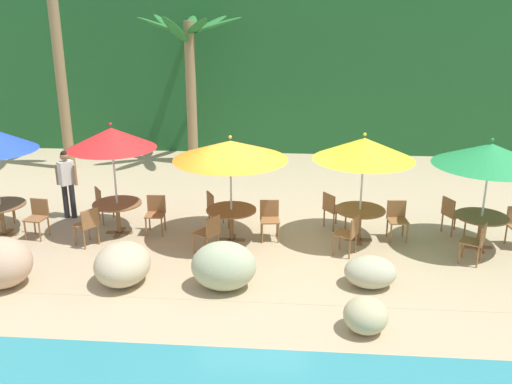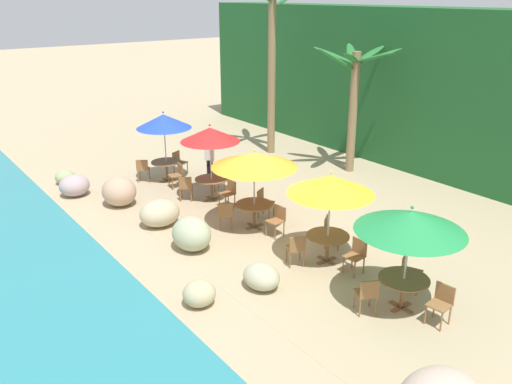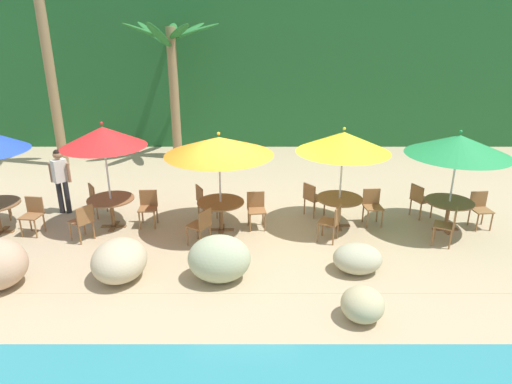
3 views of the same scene
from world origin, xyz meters
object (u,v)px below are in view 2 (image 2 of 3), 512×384
object	(u,v)px
dining_table_red	(212,182)
chair_yellow_seaward	(356,254)
umbrella_green	(411,221)
chair_yellow_inland	(330,229)
umbrella_blue	(164,121)
umbrella_yellow	(331,185)
dining_table_blue	(166,165)
chair_yellow_left	(296,248)
chair_orange_left	(225,213)
chair_green_left	(367,293)
dining_table_orange	(254,208)
dining_table_yellow	(328,240)
chair_red_seaward	(229,192)
umbrella_orange	(254,160)
umbrella_red	(210,135)
palm_tree_nearest	(272,48)
chair_orange_inland	(264,201)
chair_blue_seaward	(178,174)
chair_green_inland	(409,270)
chair_orange_seaward	(277,219)
waiter_in_white	(209,156)
chair_green_seaward	(441,301)
chair_blue_inland	(179,161)
chair_red_inland	(219,177)
dining_table_green	(404,283)
chair_blue_left	(143,168)
chair_red_left	(186,186)

from	to	relation	value
dining_table_red	chair_yellow_seaward	xyz separation A→B (m)	(6.28, 0.20, -0.10)
chair_yellow_seaward	umbrella_green	size ratio (longest dim) A/B	0.36
chair_yellow_inland	umbrella_blue	bearing A→B (deg)	-172.50
umbrella_yellow	umbrella_green	distance (m)	2.55
dining_table_blue	chair_yellow_left	bearing A→B (deg)	-3.43
chair_orange_left	chair_green_left	size ratio (longest dim) A/B	1.00
dining_table_orange	dining_table_yellow	world-z (taller)	same
chair_red_seaward	umbrella_orange	xyz separation A→B (m)	(1.78, -0.32, 1.56)
umbrella_red	palm_tree_nearest	size ratio (longest dim) A/B	0.38
dining_table_orange	umbrella_yellow	world-z (taller)	umbrella_yellow
dining_table_orange	chair_orange_inland	bearing A→B (deg)	123.82
palm_tree_nearest	umbrella_orange	bearing A→B (deg)	-42.01
chair_blue_seaward	umbrella_green	distance (m)	9.84
dining_table_red	chair_yellow_left	xyz separation A→B (m)	(5.16, -0.77, -0.10)
dining_table_yellow	chair_yellow_left	xyz separation A→B (m)	(-0.28, -0.81, -0.10)
umbrella_blue	chair_green_left	xyz separation A→B (m)	(10.26, -0.65, -1.72)
umbrella_red	dining_table_yellow	size ratio (longest dim) A/B	2.35
dining_table_blue	chair_green_inland	size ratio (longest dim) A/B	1.26
umbrella_red	umbrella_green	world-z (taller)	umbrella_red
umbrella_red	chair_red_seaward	xyz separation A→B (m)	(0.85, 0.13, -1.72)
dining_table_yellow	chair_green_left	distance (m)	2.45
chair_orange_seaward	umbrella_yellow	xyz separation A→B (m)	(1.98, 0.04, 1.59)
chair_green_left	waiter_in_white	bearing A→B (deg)	168.69
chair_green_seaward	palm_tree_nearest	bearing A→B (deg)	157.30
chair_blue_inland	umbrella_yellow	xyz separation A→B (m)	(8.46, -0.39, 1.59)
chair_yellow_seaward	chair_green_left	size ratio (longest dim) A/B	1.00
umbrella_red	chair_yellow_inland	world-z (taller)	umbrella_red
chair_red_seaward	chair_orange_inland	bearing A→B (deg)	16.68
palm_tree_nearest	waiter_in_white	bearing A→B (deg)	-67.89
chair_green_seaward	chair_red_seaward	bearing A→B (deg)	179.29
chair_orange_inland	chair_orange_left	world-z (taller)	same
chair_yellow_inland	chair_green_seaward	world-z (taller)	same
chair_yellow_inland	chair_green_inland	world-z (taller)	same
chair_orange_seaward	chair_green_seaward	bearing A→B (deg)	0.27
chair_blue_inland	dining_table_orange	bearing A→B (deg)	-6.33
chair_red_inland	palm_tree_nearest	xyz separation A→B (m)	(-2.64, 4.41, 3.89)
dining_table_orange	dining_table_yellow	bearing A→B (deg)	4.69
chair_orange_left	dining_table_green	xyz separation A→B (m)	(5.73, 0.80, 0.10)
chair_red_seaward	chair_green_seaward	bearing A→B (deg)	-0.71
chair_blue_left	chair_orange_left	bearing A→B (deg)	0.95
palm_tree_nearest	chair_blue_left	bearing A→B (deg)	-88.13
umbrella_red	chair_orange_inland	xyz separation A→B (m)	(2.15, 0.52, -1.72)
chair_orange_inland	chair_yellow_left	world-z (taller)	same
chair_red_inland	chair_red_left	xyz separation A→B (m)	(0.14, -1.39, 0.00)
umbrella_blue	chair_blue_left	bearing A→B (deg)	-119.09
umbrella_blue	dining_table_orange	distance (m)	5.46
chair_blue_inland	chair_yellow_seaward	xyz separation A→B (m)	(9.30, -0.23, 0.00)
waiter_in_white	chair_green_left	bearing A→B (deg)	-11.31
palm_tree_nearest	dining_table_orange	bearing A→B (deg)	-42.01
chair_blue_left	umbrella_red	size ratio (longest dim) A/B	0.34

